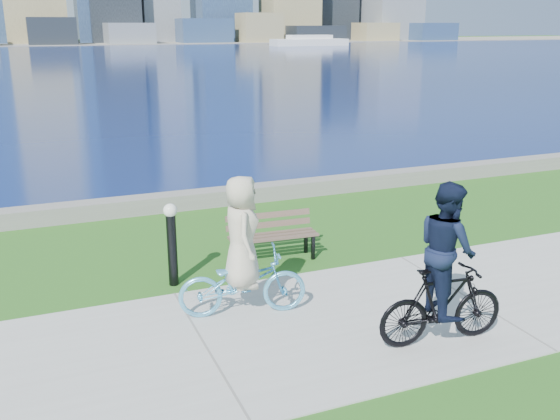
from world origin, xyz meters
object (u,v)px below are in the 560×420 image
Objects in this scene: bollard_lamp at (172,239)px; cyclist_man at (444,277)px; park_bench at (272,232)px; cyclist_woman at (242,264)px.

bollard_lamp is 4.14m from cyclist_man.
park_bench is 1.18× the size of bollard_lamp.
cyclist_woman reaches higher than bollard_lamp.
bollard_lamp is 0.63× the size of cyclist_man.
bollard_lamp is at bearing -162.23° from park_bench.
bollard_lamp is at bearing 46.84° from cyclist_man.
park_bench is at bearing -20.55° from cyclist_woman.
park_bench is at bearing 14.23° from bollard_lamp.
park_bench is 0.74× the size of cyclist_man.
cyclist_man is (2.05, -1.72, 0.15)m from cyclist_woman.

